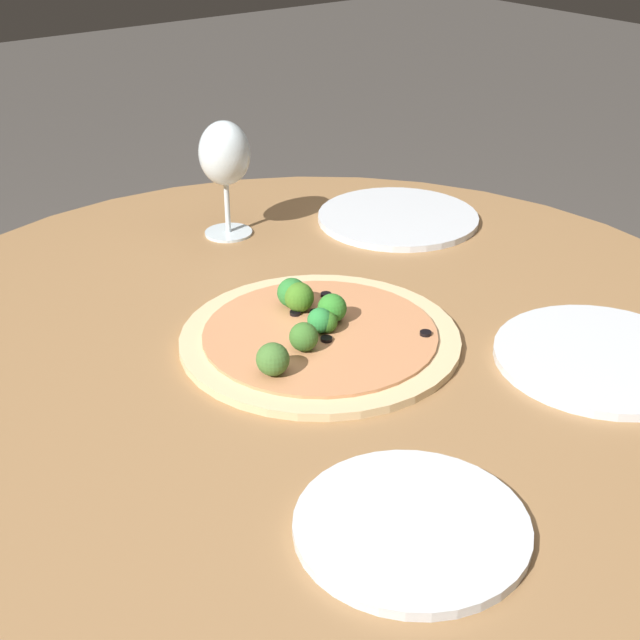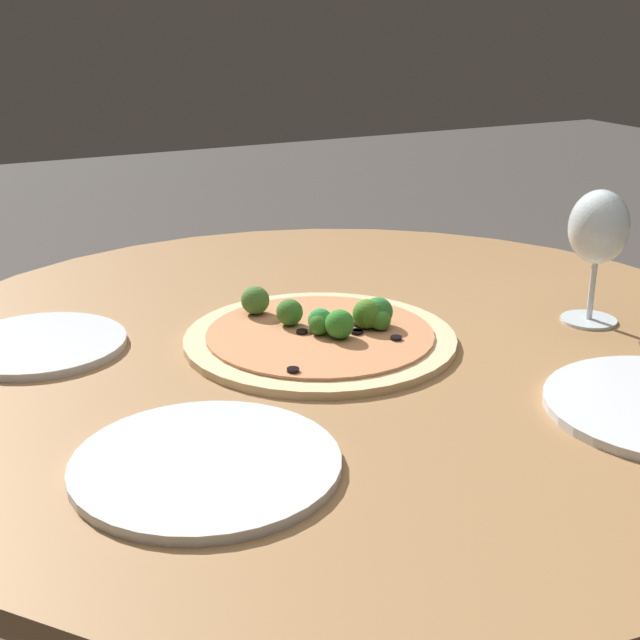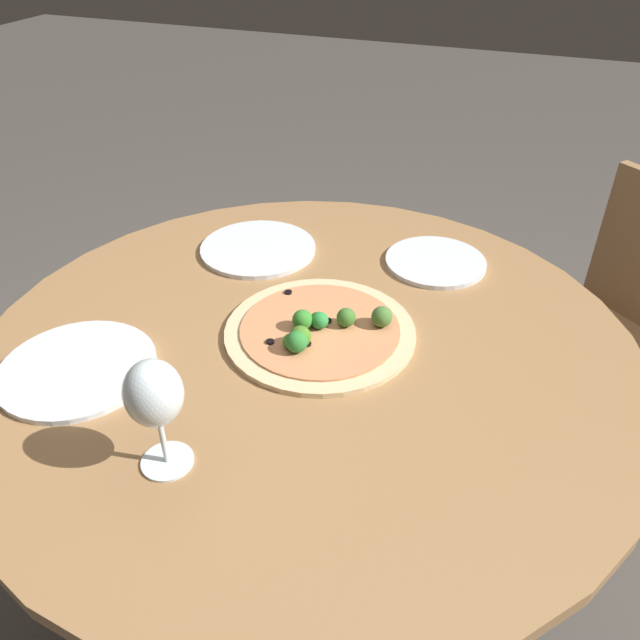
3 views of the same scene
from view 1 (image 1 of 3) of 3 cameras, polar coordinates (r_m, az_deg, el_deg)
The scene contains 6 objects.
dining_table at distance 1.14m, azimuth -0.31°, elevation -4.27°, with size 1.14×1.14×0.77m.
pizza at distance 1.07m, azimuth -0.19°, elevation -0.87°, with size 0.34×0.34×0.05m.
wine_glass at distance 1.34m, azimuth -6.12°, elevation 10.36°, with size 0.08×0.08×0.18m.
plate_near at distance 0.80m, azimuth 5.88°, elevation -12.99°, with size 0.21×0.21×0.01m.
plate_far at distance 1.43m, azimuth 5.01°, elevation 6.55°, with size 0.25×0.25×0.01m.
plate_side at distance 1.08m, azimuth 17.57°, elevation -2.30°, with size 0.25×0.25×0.01m.
Camera 1 is at (0.57, 0.77, 1.30)m, focal length 50.00 mm.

